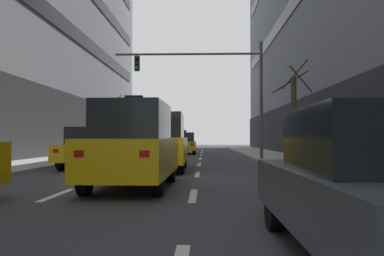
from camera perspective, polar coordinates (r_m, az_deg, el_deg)
ground_plane at (r=11.86m, az=-6.85°, el=-7.62°), size 120.00×120.00×0.00m
sidewalk_right at (r=12.54m, az=22.80°, el=-6.86°), size 3.30×80.00×0.14m
lane_stripe_l1_s3 at (r=9.35m, az=-19.11°, el=-9.19°), size 0.16×2.00×0.01m
lane_stripe_l1_s4 at (r=14.11m, az=-11.79°, el=-6.59°), size 0.16×2.00×0.01m
lane_stripe_l1_s5 at (r=18.99m, az=-8.22°, el=-5.28°), size 0.16×2.00×0.01m
lane_stripe_l1_s6 at (r=23.92m, az=-6.13°, el=-4.49°), size 0.16×2.00×0.01m
lane_stripe_l1_s7 at (r=28.88m, az=-4.75°, el=-3.97°), size 0.16×2.00×0.01m
lane_stripe_l1_s8 at (r=33.84m, az=-3.78°, el=-3.60°), size 0.16×2.00×0.01m
lane_stripe_l1_s9 at (r=38.82m, az=-3.06°, el=-3.33°), size 0.16×2.00×0.01m
lane_stripe_l1_s10 at (r=43.80m, az=-2.50°, el=-3.11°), size 0.16×2.00×0.01m
lane_stripe_l2_s3 at (r=8.75m, az=0.18°, el=-9.81°), size 0.16×2.00×0.01m
lane_stripe_l2_s4 at (r=13.72m, az=0.78°, el=-6.77°), size 0.16×2.00×0.01m
lane_stripe_l2_s5 at (r=18.70m, az=1.06°, el=-5.35°), size 0.16×2.00×0.01m
lane_stripe_l2_s6 at (r=23.69m, az=1.22°, el=-4.53°), size 0.16×2.00×0.01m
lane_stripe_l2_s7 at (r=28.69m, az=1.33°, el=-3.99°), size 0.16×2.00×0.01m
lane_stripe_l2_s8 at (r=33.68m, az=1.40°, el=-3.61°), size 0.16×2.00×0.01m
lane_stripe_l2_s9 at (r=38.68m, az=1.46°, el=-3.33°), size 0.16×2.00×0.01m
lane_stripe_l2_s10 at (r=43.68m, az=1.50°, el=-3.12°), size 0.16×2.00×0.01m
taxi_driving_0 at (r=17.13m, az=-14.20°, el=-2.83°), size 2.13×4.68×1.91m
taxi_driving_1 at (r=15.34m, az=-4.51°, el=-2.07°), size 1.99×4.63×2.42m
taxi_driving_3 at (r=30.88m, az=-1.25°, el=-2.27°), size 2.07×4.59×1.88m
car_driving_4 at (r=33.40m, az=-6.37°, el=-1.72°), size 2.11×4.69×2.24m
taxi_driving_5 at (r=10.09m, az=-8.51°, el=-2.53°), size 1.94×4.52×2.36m
taxi_driving_6 at (r=40.46m, az=-4.88°, el=-1.76°), size 2.04×4.46×2.30m
car_parked_0 at (r=4.49m, az=25.05°, el=-7.64°), size 1.79×4.24×1.59m
traffic_signal_0 at (r=22.24m, az=3.74°, el=7.06°), size 8.37×0.35×6.58m
street_tree_0 at (r=34.95m, az=-10.90°, el=0.48°), size 1.94×1.93×5.06m
street_tree_1 at (r=18.62m, az=14.67°, el=1.79°), size 1.77×1.72×4.86m
pedestrian_0 at (r=16.64m, az=18.24°, el=-1.90°), size 0.52×0.26×1.70m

